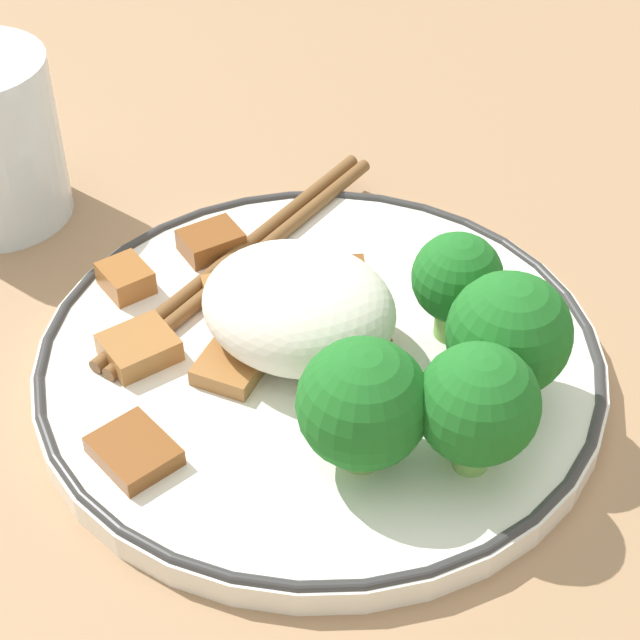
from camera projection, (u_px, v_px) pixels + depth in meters
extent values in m
plane|color=#9E7A56|center=(320.00, 374.00, 0.49)|extent=(3.00, 3.00, 0.00)
cylinder|color=white|center=(320.00, 364.00, 0.49)|extent=(0.26, 0.26, 0.01)
torus|color=#333333|center=(320.00, 353.00, 0.48)|extent=(0.25, 0.25, 0.01)
ellipsoid|color=white|center=(298.00, 308.00, 0.47)|extent=(0.09, 0.08, 0.05)
cylinder|color=#7FB756|center=(361.00, 449.00, 0.43)|extent=(0.02, 0.02, 0.01)
sphere|color=#1E6B23|center=(363.00, 404.00, 0.41)|extent=(0.05, 0.05, 0.05)
cylinder|color=#7FB756|center=(471.00, 450.00, 0.43)|extent=(0.01, 0.01, 0.02)
sphere|color=#1E6B23|center=(478.00, 404.00, 0.41)|extent=(0.05, 0.05, 0.05)
cylinder|color=#7FB756|center=(501.00, 383.00, 0.46)|extent=(0.01, 0.01, 0.02)
sphere|color=#1E6B23|center=(509.00, 334.00, 0.44)|extent=(0.05, 0.05, 0.05)
cylinder|color=#7FB756|center=(453.00, 319.00, 0.49)|extent=(0.02, 0.02, 0.02)
sphere|color=#1E6B23|center=(457.00, 277.00, 0.47)|extent=(0.04, 0.04, 0.04)
cube|color=#9E6633|center=(230.00, 367.00, 0.47)|extent=(0.03, 0.03, 0.01)
cube|color=brown|center=(134.00, 451.00, 0.43)|extent=(0.04, 0.04, 0.01)
cube|color=#9E6633|center=(139.00, 347.00, 0.48)|extent=(0.04, 0.04, 0.01)
cube|color=#9E6633|center=(239.00, 302.00, 0.50)|extent=(0.05, 0.05, 0.01)
cube|color=#995B28|center=(127.00, 277.00, 0.51)|extent=(0.03, 0.03, 0.01)
cube|color=brown|center=(211.00, 242.00, 0.54)|extent=(0.03, 0.04, 0.01)
cube|color=brown|center=(346.00, 277.00, 0.52)|extent=(0.03, 0.03, 0.01)
cube|color=#995B28|center=(365.00, 333.00, 0.48)|extent=(0.03, 0.03, 0.01)
cylinder|color=brown|center=(239.00, 252.00, 0.53)|extent=(0.04, 0.20, 0.01)
cylinder|color=brown|center=(251.00, 258.00, 0.53)|extent=(0.04, 0.20, 0.01)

